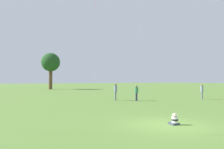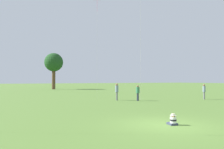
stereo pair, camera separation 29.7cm
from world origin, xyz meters
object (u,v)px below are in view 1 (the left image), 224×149
Objects in this scene: person_standing_1 at (202,90)px; seated_toddler at (175,120)px; person_standing_2 at (116,90)px; person_standing_0 at (136,92)px; distant_tree_0 at (51,63)px.

seated_toddler is at bearing -150.70° from person_standing_1.
person_standing_0 is at bearing -75.39° from person_standing_2.
distant_tree_0 reaches higher than person_standing_2.
distant_tree_0 is at bearing 98.56° from person_standing_1.
distant_tree_0 is (-9.12, 36.79, 5.45)m from person_standing_1.
person_standing_1 is at bearing -57.23° from person_standing_2.
person_standing_0 is at bearing -87.79° from distant_tree_0.
person_standing_1 is (13.44, 9.29, 0.83)m from seated_toddler.
distant_tree_0 reaches higher than seated_toddler.
seated_toddler is 12.76m from person_standing_0.
distant_tree_0 reaches higher than person_standing_0.
person_standing_1 is at bearing 45.22° from seated_toddler.
distant_tree_0 is (-1.34, 34.68, 5.52)m from person_standing_0.
distant_tree_0 is at bearing 52.24° from person_standing_2.
person_standing_1 is 0.95× the size of person_standing_2.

